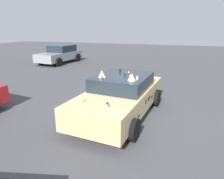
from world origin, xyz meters
TOP-DOWN VIEW (x-y plane):
  - ground_plane at (0.00, 0.00)m, footprint 60.00×60.00m
  - art_car_decorated at (0.04, -0.00)m, footprint 4.69×2.43m
  - parked_sedan_near_right at (8.75, 7.83)m, footprint 4.44×2.34m

SIDE VIEW (x-z plane):
  - ground_plane at x=0.00m, z-range 0.00..0.00m
  - art_car_decorated at x=0.04m, z-range -0.10..1.51m
  - parked_sedan_near_right at x=8.75m, z-range 0.01..1.47m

